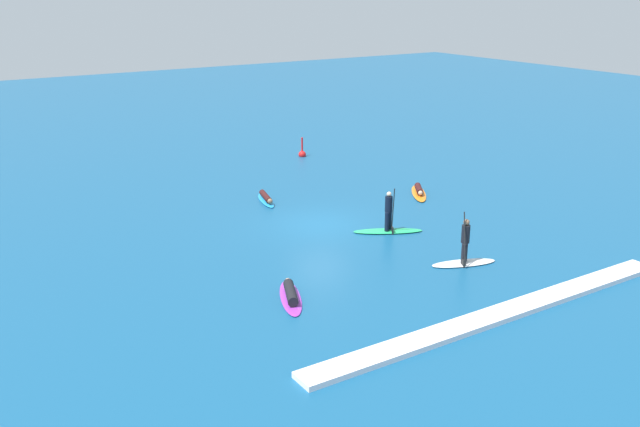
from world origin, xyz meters
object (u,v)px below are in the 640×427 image
at_px(surfer_on_orange_board, 419,192).
at_px(surfer_on_white_board, 464,252).
at_px(surfer_on_green_board, 388,223).
at_px(surfer_on_purple_board, 291,294).
at_px(surfer_on_blue_board, 266,199).
at_px(marker_buoy, 302,154).

distance_m(surfer_on_orange_board, surfer_on_white_board, 9.40).
bearing_deg(surfer_on_white_board, surfer_on_green_board, -68.60).
distance_m(surfer_on_purple_board, surfer_on_blue_board, 11.33).
xyz_separation_m(surfer_on_green_board, surfer_on_blue_board, (-2.29, 6.80, -0.27)).
xyz_separation_m(surfer_on_purple_board, marker_buoy, (11.08, 17.48, 0.01)).
relative_size(surfer_on_purple_board, surfer_on_white_board, 1.10).
bearing_deg(marker_buoy, surfer_on_white_board, -102.08).
bearing_deg(surfer_on_blue_board, surfer_on_green_board, 33.64).
bearing_deg(surfer_on_green_board, surfer_on_blue_board, 137.42).
bearing_deg(surfer_on_white_board, surfer_on_orange_board, -100.97).
relative_size(surfer_on_green_board, surfer_on_orange_board, 1.03).
xyz_separation_m(surfer_on_orange_board, surfer_on_white_board, (-4.67, -8.14, 0.34)).
relative_size(surfer_on_white_board, surfer_on_blue_board, 1.06).
bearing_deg(surfer_on_blue_board, surfer_on_orange_board, 81.63).
bearing_deg(marker_buoy, surfer_on_blue_board, -131.95).
distance_m(surfer_on_green_board, surfer_on_orange_board, 6.12).
xyz_separation_m(surfer_on_green_board, surfer_on_white_board, (0.20, -4.44, 0.06)).
xyz_separation_m(surfer_on_purple_board, surfer_on_blue_board, (4.65, 10.33, -0.01)).
bearing_deg(surfer_on_orange_board, surfer_on_green_board, -18.28).
height_order(surfer_on_green_board, surfer_on_orange_board, surfer_on_green_board).
xyz_separation_m(surfer_on_green_board, surfer_on_orange_board, (4.87, 3.70, -0.28)).
bearing_deg(surfer_on_white_board, marker_buoy, -83.22).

